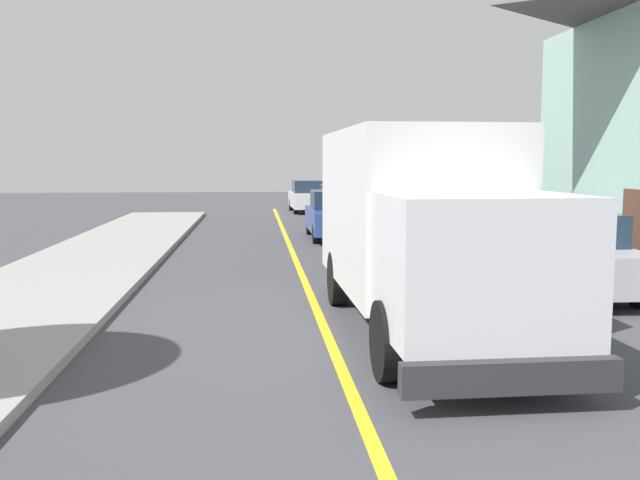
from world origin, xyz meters
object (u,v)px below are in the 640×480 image
object	(u,v)px
box_truck	(421,219)
parked_car_mid	(335,216)
parked_van_across	(567,255)
parked_car_furthest	(308,197)
parked_car_far	(340,205)
parked_car_near	(393,233)

from	to	relation	value
box_truck	parked_car_mid	size ratio (longest dim) A/B	1.64
parked_van_across	parked_car_furthest	bearing A→B (deg)	98.51
box_truck	parked_car_mid	world-z (taller)	box_truck
parked_car_mid	parked_car_far	bearing A→B (deg)	81.32
parked_car_mid	parked_car_furthest	xyz separation A→B (m)	(0.04, 12.61, 0.00)
parked_car_furthest	box_truck	bearing A→B (deg)	-90.48
parked_car_near	parked_car_mid	world-z (taller)	same
parked_car_near	parked_car_far	bearing A→B (deg)	89.81
parked_car_far	parked_car_near	bearing A→B (deg)	-90.19
box_truck	parked_car_near	bearing A→B (deg)	81.79
box_truck	parked_car_mid	distance (m)	13.12
box_truck	parked_van_across	bearing A→B (deg)	34.96
parked_car_far	box_truck	bearing A→B (deg)	-93.22
parked_van_across	parked_car_mid	bearing A→B (deg)	108.43
parked_car_near	parked_car_far	distance (m)	11.80
parked_car_furthest	parked_van_across	distance (m)	23.38
parked_car_far	parked_car_furthest	distance (m)	6.84
parked_car_mid	parked_car_far	world-z (taller)	same
box_truck	parked_car_furthest	xyz separation A→B (m)	(0.22, 25.69, -0.97)
parked_car_mid	parked_van_across	size ratio (longest dim) A/B	0.99
box_truck	parked_car_mid	xyz separation A→B (m)	(0.17, 13.08, -0.97)
parked_car_near	parked_van_across	xyz separation A→B (m)	(2.65, -4.54, 0.00)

